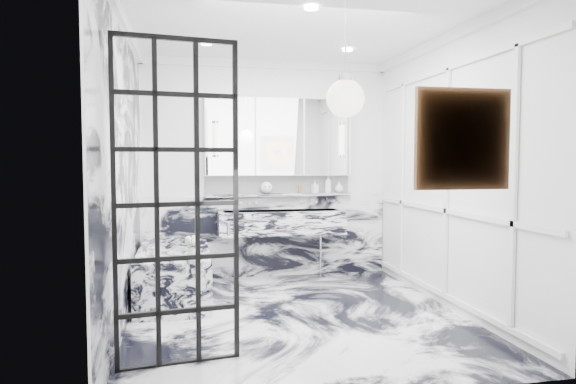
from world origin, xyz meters
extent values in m
plane|color=white|center=(0.00, 0.00, 0.00)|extent=(3.60, 3.60, 0.00)
plane|color=white|center=(0.00, 0.00, 2.80)|extent=(3.60, 3.60, 0.00)
plane|color=white|center=(0.00, 1.80, 1.40)|extent=(3.60, 0.00, 3.60)
plane|color=white|center=(0.00, -1.80, 1.40)|extent=(3.60, 0.00, 3.60)
plane|color=white|center=(-1.60, 0.00, 1.40)|extent=(0.00, 3.60, 3.60)
plane|color=white|center=(1.60, 0.00, 1.40)|extent=(0.00, 3.60, 3.60)
cube|color=white|center=(0.00, 1.78, 0.53)|extent=(3.18, 0.05, 1.05)
cube|color=white|center=(-1.59, 0.00, 1.34)|extent=(0.02, 3.56, 2.68)
cube|color=white|center=(1.58, 0.00, 1.30)|extent=(0.03, 3.40, 2.30)
imported|color=#8C5919|center=(0.81, 1.71, 1.20)|extent=(0.09, 0.10, 0.23)
imported|color=#4C4C51|center=(0.63, 1.71, 1.17)|extent=(0.09, 0.09, 0.16)
imported|color=silver|center=(0.96, 1.71, 1.16)|extent=(0.14, 0.14, 0.14)
sphere|color=white|center=(-0.02, 1.71, 1.17)|extent=(0.15, 0.15, 0.15)
cylinder|color=#8C5919|center=(0.42, 1.71, 1.14)|extent=(0.04, 0.04, 0.10)
cylinder|color=silver|center=(-0.98, 0.16, 0.61)|extent=(0.08, 0.08, 0.12)
cube|color=#C87214|center=(0.73, -1.76, 1.66)|extent=(0.56, 0.05, 0.56)
sphere|color=white|center=(0.07, -1.33, 1.95)|extent=(0.27, 0.27, 0.27)
cube|color=silver|center=(0.15, 1.55, 0.73)|extent=(1.60, 0.45, 0.30)
cube|color=silver|center=(0.15, 1.72, 1.07)|extent=(1.90, 0.14, 0.04)
cube|color=white|center=(0.15, 1.78, 1.21)|extent=(1.90, 0.03, 0.23)
cube|color=white|center=(0.15, 1.73, 1.82)|extent=(1.90, 0.16, 1.00)
cylinder|color=white|center=(-0.67, 1.63, 1.78)|extent=(0.07, 0.07, 0.40)
cylinder|color=white|center=(0.97, 1.63, 1.78)|extent=(0.07, 0.07, 0.40)
cube|color=silver|center=(-1.18, 0.90, 0.28)|extent=(0.75, 1.65, 0.55)
camera|label=1|loc=(-1.04, -4.82, 1.52)|focal=32.00mm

